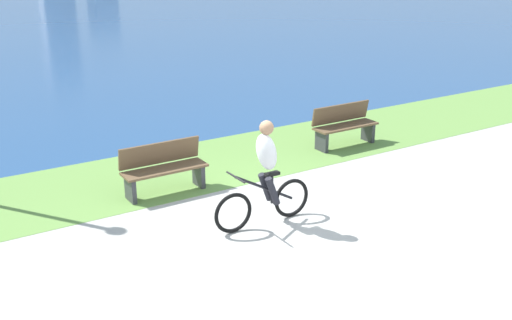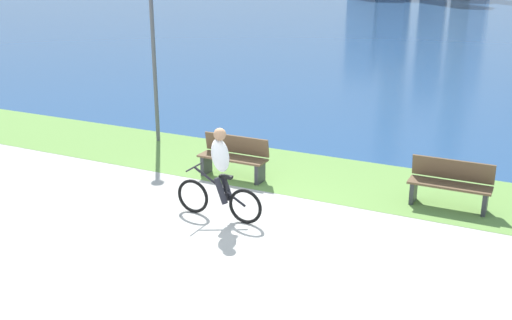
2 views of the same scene
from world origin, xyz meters
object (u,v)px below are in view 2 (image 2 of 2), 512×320
cyclist_lead (220,174)px  bench_near_path (450,184)px  lamppost_tall (153,42)px  bench_far_along_path (234,157)px

cyclist_lead → bench_near_path: size_ratio=1.15×
cyclist_lead → lamppost_tall: 5.58m
cyclist_lead → lamppost_tall: size_ratio=0.44×
bench_far_along_path → lamppost_tall: size_ratio=0.39×
cyclist_lead → lamppost_tall: lamppost_tall is taller
bench_near_path → lamppost_tall: size_ratio=0.39×
bench_far_along_path → lamppost_tall: 4.05m
bench_far_along_path → cyclist_lead: bearing=-67.9°
bench_near_path → bench_far_along_path: (-4.40, -0.37, 0.00)m
cyclist_lead → lamppost_tall: bearing=137.3°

